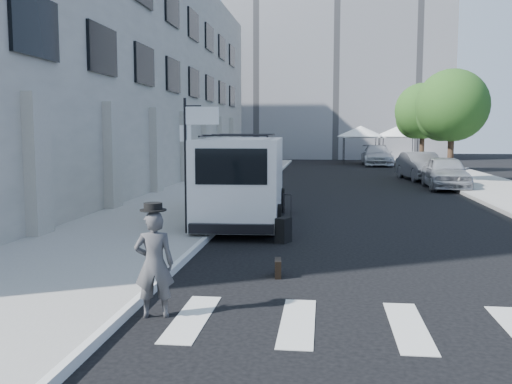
% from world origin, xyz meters
% --- Properties ---
extents(ground, '(120.00, 120.00, 0.00)m').
position_xyz_m(ground, '(0.00, 0.00, 0.00)').
color(ground, black).
rests_on(ground, ground).
extents(sidewalk_left, '(4.50, 48.00, 0.15)m').
position_xyz_m(sidewalk_left, '(-4.25, 16.00, 0.07)').
color(sidewalk_left, gray).
rests_on(sidewalk_left, ground).
extents(sidewalk_right, '(4.00, 56.00, 0.15)m').
position_xyz_m(sidewalk_right, '(9.00, 20.00, 0.07)').
color(sidewalk_right, gray).
rests_on(sidewalk_right, ground).
extents(building_left, '(10.00, 44.00, 12.00)m').
position_xyz_m(building_left, '(-11.50, 18.00, 6.00)').
color(building_left, gray).
rests_on(building_left, ground).
extents(building_far, '(22.00, 12.00, 25.00)m').
position_xyz_m(building_far, '(2.00, 50.00, 12.50)').
color(building_far, slate).
rests_on(building_far, ground).
extents(sign_pole, '(1.03, 0.07, 3.50)m').
position_xyz_m(sign_pole, '(-2.36, 3.20, 2.65)').
color(sign_pole, black).
rests_on(sign_pole, sidewalk_left).
extents(tree_near, '(3.80, 3.83, 6.03)m').
position_xyz_m(tree_near, '(7.50, 20.15, 3.97)').
color(tree_near, black).
rests_on(tree_near, ground).
extents(tree_far, '(3.80, 3.83, 6.03)m').
position_xyz_m(tree_far, '(7.50, 29.15, 3.97)').
color(tree_far, black).
rests_on(tree_far, ground).
extents(tent_left, '(4.00, 4.00, 3.20)m').
position_xyz_m(tent_left, '(4.00, 38.00, 2.71)').
color(tent_left, black).
rests_on(tent_left, ground).
extents(tent_right, '(4.00, 4.00, 3.20)m').
position_xyz_m(tent_right, '(7.20, 38.50, 2.71)').
color(tent_right, black).
rests_on(tent_right, ground).
extents(businessman, '(0.67, 0.52, 1.63)m').
position_xyz_m(businessman, '(-1.57, -3.00, 0.82)').
color(businessman, '#404043').
rests_on(businessman, ground).
extents(briefcase, '(0.16, 0.45, 0.34)m').
position_xyz_m(briefcase, '(0.09, -0.39, 0.17)').
color(briefcase, black).
rests_on(briefcase, ground).
extents(suitcase, '(0.42, 0.51, 1.22)m').
position_xyz_m(suitcase, '(-0.04, 3.00, 0.32)').
color(suitcase, black).
rests_on(suitcase, ground).
extents(cargo_van, '(2.72, 7.02, 2.58)m').
position_xyz_m(cargo_van, '(-1.51, 6.14, 1.33)').
color(cargo_van, silver).
rests_on(cargo_van, ground).
extents(parked_car_a, '(2.06, 4.77, 1.60)m').
position_xyz_m(parked_car_a, '(6.80, 17.16, 0.80)').
color(parked_car_a, '#9B9DA3').
rests_on(parked_car_a, ground).
extents(parked_car_b, '(2.30, 4.99, 1.58)m').
position_xyz_m(parked_car_b, '(6.41, 22.04, 0.79)').
color(parked_car_b, '#5A5B62').
rests_on(parked_car_b, ground).
extents(parked_car_c, '(2.27, 5.58, 1.62)m').
position_xyz_m(parked_car_c, '(5.17, 35.37, 0.81)').
color(parked_car_c, '#B5B7BE').
rests_on(parked_car_c, ground).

